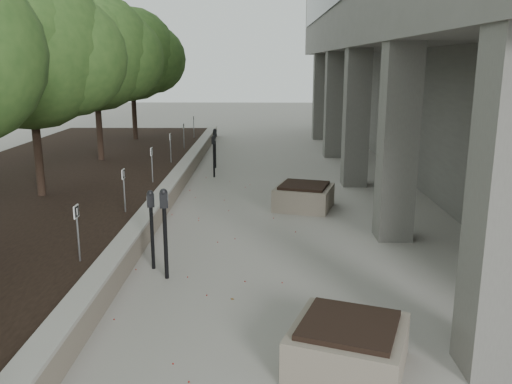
{
  "coord_description": "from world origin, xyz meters",
  "views": [
    {
      "loc": [
        0.68,
        -4.81,
        3.6
      ],
      "look_at": [
        0.53,
        6.37,
        0.89
      ],
      "focal_mm": 37.64,
      "sensor_mm": 36.0,
      "label": 1
    }
  ],
  "objects_px": {
    "parking_meter_4": "(214,156)",
    "parking_meter_5": "(215,148)",
    "crabapple_tree_5": "(132,74)",
    "planter_back": "(304,196)",
    "parking_meter_3": "(152,230)",
    "parking_meter_2": "(165,234)",
    "crabapple_tree_3": "(31,83)",
    "planter_front": "(348,345)",
    "crabapple_tree_4": "(96,77)"
  },
  "relations": [
    {
      "from": "parking_meter_4",
      "to": "parking_meter_5",
      "type": "height_order",
      "value": "parking_meter_5"
    },
    {
      "from": "crabapple_tree_5",
      "to": "parking_meter_5",
      "type": "height_order",
      "value": "crabapple_tree_5"
    },
    {
      "from": "parking_meter_4",
      "to": "parking_meter_5",
      "type": "xyz_separation_m",
      "value": [
        -0.09,
        1.54,
        0.02
      ]
    },
    {
      "from": "planter_back",
      "to": "parking_meter_3",
      "type": "bearing_deg",
      "value": -125.91
    },
    {
      "from": "parking_meter_2",
      "to": "parking_meter_3",
      "type": "distance_m",
      "value": 0.55
    },
    {
      "from": "parking_meter_3",
      "to": "planter_back",
      "type": "bearing_deg",
      "value": 37.75
    },
    {
      "from": "parking_meter_3",
      "to": "parking_meter_5",
      "type": "bearing_deg",
      "value": 71.9
    },
    {
      "from": "planter_back",
      "to": "crabapple_tree_3",
      "type": "bearing_deg",
      "value": -177.2
    },
    {
      "from": "crabapple_tree_5",
      "to": "planter_front",
      "type": "relative_size",
      "value": 4.18
    },
    {
      "from": "crabapple_tree_4",
      "to": "crabapple_tree_5",
      "type": "height_order",
      "value": "same"
    },
    {
      "from": "parking_meter_3",
      "to": "parking_meter_5",
      "type": "distance_m",
      "value": 9.43
    },
    {
      "from": "crabapple_tree_3",
      "to": "parking_meter_5",
      "type": "height_order",
      "value": "crabapple_tree_3"
    },
    {
      "from": "parking_meter_2",
      "to": "planter_front",
      "type": "height_order",
      "value": "parking_meter_2"
    },
    {
      "from": "crabapple_tree_4",
      "to": "parking_meter_2",
      "type": "xyz_separation_m",
      "value": [
        3.83,
        -9.25,
        -2.33
      ]
    },
    {
      "from": "crabapple_tree_5",
      "to": "planter_back",
      "type": "relative_size",
      "value": 4.06
    },
    {
      "from": "crabapple_tree_5",
      "to": "parking_meter_5",
      "type": "xyz_separation_m",
      "value": [
        3.81,
        -4.38,
        -2.43
      ]
    },
    {
      "from": "parking_meter_2",
      "to": "parking_meter_5",
      "type": "relative_size",
      "value": 1.14
    },
    {
      "from": "crabapple_tree_4",
      "to": "planter_front",
      "type": "height_order",
      "value": "crabapple_tree_4"
    },
    {
      "from": "parking_meter_2",
      "to": "parking_meter_4",
      "type": "bearing_deg",
      "value": 81.06
    },
    {
      "from": "crabapple_tree_4",
      "to": "planter_front",
      "type": "xyz_separation_m",
      "value": [
        6.5,
        -12.0,
        -2.82
      ]
    },
    {
      "from": "parking_meter_5",
      "to": "planter_front",
      "type": "xyz_separation_m",
      "value": [
        2.69,
        -12.62,
        -0.39
      ]
    },
    {
      "from": "crabapple_tree_3",
      "to": "parking_meter_3",
      "type": "height_order",
      "value": "crabapple_tree_3"
    },
    {
      "from": "parking_meter_5",
      "to": "parking_meter_3",
      "type": "bearing_deg",
      "value": -76.75
    },
    {
      "from": "crabapple_tree_4",
      "to": "parking_meter_5",
      "type": "xyz_separation_m",
      "value": [
        3.81,
        0.62,
        -2.43
      ]
    },
    {
      "from": "crabapple_tree_4",
      "to": "parking_meter_5",
      "type": "distance_m",
      "value": 4.56
    },
    {
      "from": "crabapple_tree_5",
      "to": "planter_back",
      "type": "distance_m",
      "value": 12.0
    },
    {
      "from": "crabapple_tree_3",
      "to": "parking_meter_3",
      "type": "distance_m",
      "value": 5.71
    },
    {
      "from": "planter_back",
      "to": "parking_meter_2",
      "type": "bearing_deg",
      "value": -120.31
    },
    {
      "from": "crabapple_tree_5",
      "to": "parking_meter_3",
      "type": "distance_m",
      "value": 14.45
    },
    {
      "from": "parking_meter_4",
      "to": "planter_back",
      "type": "height_order",
      "value": "parking_meter_4"
    },
    {
      "from": "parking_meter_3",
      "to": "parking_meter_4",
      "type": "relative_size",
      "value": 1.07
    },
    {
      "from": "parking_meter_5",
      "to": "planter_front",
      "type": "relative_size",
      "value": 1.06
    },
    {
      "from": "parking_meter_5",
      "to": "crabapple_tree_4",
      "type": "bearing_deg",
      "value": -155.8
    },
    {
      "from": "crabapple_tree_3",
      "to": "parking_meter_2",
      "type": "xyz_separation_m",
      "value": [
        3.83,
        -4.25,
        -2.33
      ]
    },
    {
      "from": "crabapple_tree_4",
      "to": "planter_back",
      "type": "height_order",
      "value": "crabapple_tree_4"
    },
    {
      "from": "parking_meter_5",
      "to": "planter_back",
      "type": "relative_size",
      "value": 1.03
    },
    {
      "from": "planter_back",
      "to": "planter_front",
      "type": "bearing_deg",
      "value": -90.05
    },
    {
      "from": "parking_meter_5",
      "to": "planter_back",
      "type": "bearing_deg",
      "value": -47.98
    },
    {
      "from": "crabapple_tree_5",
      "to": "planter_back",
      "type": "bearing_deg",
      "value": -56.09
    },
    {
      "from": "crabapple_tree_3",
      "to": "parking_meter_4",
      "type": "xyz_separation_m",
      "value": [
        3.9,
        4.08,
        -2.44
      ]
    },
    {
      "from": "crabapple_tree_3",
      "to": "planter_front",
      "type": "height_order",
      "value": "crabapple_tree_3"
    },
    {
      "from": "parking_meter_2",
      "to": "parking_meter_4",
      "type": "distance_m",
      "value": 8.33
    },
    {
      "from": "planter_front",
      "to": "parking_meter_5",
      "type": "bearing_deg",
      "value": 102.06
    },
    {
      "from": "crabapple_tree_5",
      "to": "parking_meter_3",
      "type": "bearing_deg",
      "value": -75.71
    },
    {
      "from": "planter_front",
      "to": "crabapple_tree_4",
      "type": "bearing_deg",
      "value": 118.45
    },
    {
      "from": "parking_meter_3",
      "to": "planter_back",
      "type": "relative_size",
      "value": 1.08
    },
    {
      "from": "crabapple_tree_5",
      "to": "parking_meter_5",
      "type": "distance_m",
      "value": 6.29
    },
    {
      "from": "parking_meter_5",
      "to": "crabapple_tree_5",
      "type": "bearing_deg",
      "value": 145.98
    },
    {
      "from": "crabapple_tree_4",
      "to": "parking_meter_2",
      "type": "bearing_deg",
      "value": -67.49
    },
    {
      "from": "parking_meter_3",
      "to": "parking_meter_4",
      "type": "bearing_deg",
      "value": 70.87
    }
  ]
}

